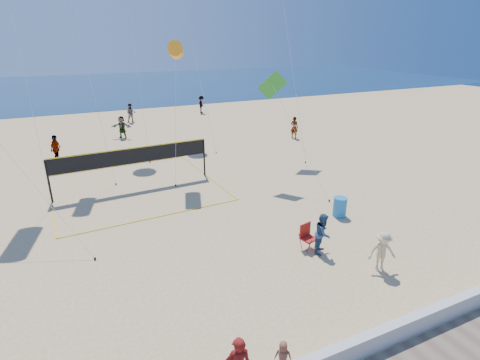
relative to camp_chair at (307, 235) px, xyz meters
name	(u,v)px	position (x,y,z in m)	size (l,w,h in m)	color
ground	(278,297)	(-2.61, -2.20, -0.61)	(120.00, 120.00, 0.00)	#D9AE7A
ocean	(96,87)	(-2.61, 59.80, -0.59)	(140.00, 50.00, 0.03)	navy
seawall	(337,356)	(-2.61, -5.20, -0.31)	(32.00, 0.30, 0.60)	beige
toddler	(283,357)	(-4.31, -5.21, 0.42)	(0.42, 0.27, 0.85)	brown
bystander_a	(323,233)	(0.39, -0.48, 0.22)	(0.81, 0.63, 1.66)	navy
bystander_b	(382,252)	(1.56, -2.44, 0.18)	(1.02, 0.58, 1.57)	#CBB887
far_person_0	(56,149)	(-9.05, 16.50, 0.35)	(1.13, 0.47, 1.92)	gray
far_person_1	(122,127)	(-3.96, 21.48, 0.33)	(1.73, 0.55, 1.87)	gray
far_person_2	(294,127)	(9.24, 15.33, 0.31)	(0.67, 0.44, 1.83)	gray
far_person_3	(131,113)	(-2.18, 27.43, 0.34)	(0.92, 0.71, 1.89)	gray
far_person_4	(201,105)	(5.89, 29.23, 0.34)	(1.22, 0.70, 1.90)	gray
camp_chair	(307,235)	(0.00, 0.00, 0.00)	(0.68, 0.80, 1.19)	#A21B12
trash_barrel	(340,207)	(3.11, 1.79, -0.13)	(0.63, 0.63, 0.94)	#1C70BC
volleyball_net	(133,161)	(-5.10, 9.64, 1.00)	(9.24, 9.10, 2.35)	black
kite_2	(176,50)	(-2.05, 10.37, 6.76)	(1.63, 2.63, 7.91)	orange
kite_4	(275,90)	(2.62, 7.43, 4.69)	(1.95, 4.72, 6.37)	green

